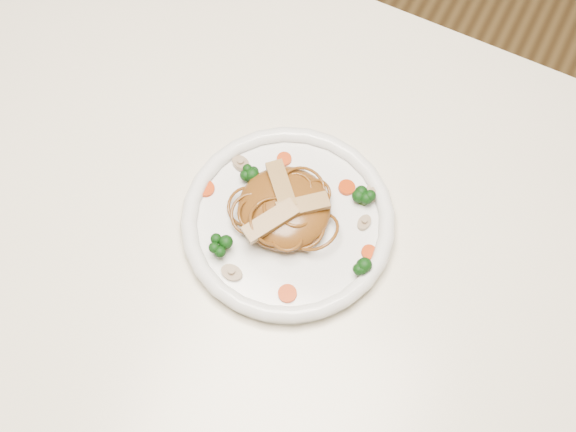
% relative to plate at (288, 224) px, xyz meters
% --- Properties ---
extents(ground, '(4.00, 4.00, 0.00)m').
position_rel_plate_xyz_m(ground, '(-0.03, -0.03, -0.76)').
color(ground, '#4C341A').
rests_on(ground, ground).
extents(table, '(1.20, 0.80, 0.75)m').
position_rel_plate_xyz_m(table, '(-0.03, -0.03, -0.11)').
color(table, white).
rests_on(table, ground).
extents(plate, '(0.29, 0.29, 0.02)m').
position_rel_plate_xyz_m(plate, '(0.00, 0.00, 0.00)').
color(plate, white).
rests_on(plate, table).
extents(noodle_mound, '(0.11, 0.11, 0.04)m').
position_rel_plate_xyz_m(noodle_mound, '(-0.01, 0.01, 0.02)').
color(noodle_mound, brown).
rests_on(noodle_mound, plate).
extents(chicken_a, '(0.06, 0.06, 0.01)m').
position_rel_plate_xyz_m(chicken_a, '(0.01, 0.01, 0.04)').
color(chicken_a, tan).
rests_on(chicken_a, noodle_mound).
extents(chicken_b, '(0.06, 0.06, 0.01)m').
position_rel_plate_xyz_m(chicken_b, '(-0.02, 0.02, 0.04)').
color(chicken_b, tan).
rests_on(chicken_b, noodle_mound).
extents(chicken_c, '(0.05, 0.07, 0.01)m').
position_rel_plate_xyz_m(chicken_c, '(-0.01, -0.02, 0.04)').
color(chicken_c, tan).
rests_on(chicken_c, noodle_mound).
extents(broccoli_0, '(0.03, 0.03, 0.03)m').
position_rel_plate_xyz_m(broccoli_0, '(0.07, 0.07, 0.02)').
color(broccoli_0, '#0B330A').
rests_on(broccoli_0, plate).
extents(broccoli_1, '(0.03, 0.03, 0.03)m').
position_rel_plate_xyz_m(broccoli_1, '(-0.07, 0.03, 0.02)').
color(broccoli_1, '#0B330A').
rests_on(broccoli_1, plate).
extents(broccoli_2, '(0.03, 0.03, 0.03)m').
position_rel_plate_xyz_m(broccoli_2, '(-0.05, -0.07, 0.02)').
color(broccoli_2, '#0B330A').
rests_on(broccoli_2, plate).
extents(broccoli_3, '(0.03, 0.03, 0.03)m').
position_rel_plate_xyz_m(broccoli_3, '(0.10, -0.02, 0.02)').
color(broccoli_3, '#0B330A').
rests_on(broccoli_3, plate).
extents(carrot_0, '(0.03, 0.03, 0.00)m').
position_rel_plate_xyz_m(carrot_0, '(0.04, 0.07, 0.01)').
color(carrot_0, red).
rests_on(carrot_0, plate).
extents(carrot_1, '(0.03, 0.03, 0.00)m').
position_rel_plate_xyz_m(carrot_1, '(-0.11, -0.01, 0.01)').
color(carrot_1, red).
rests_on(carrot_1, plate).
extents(carrot_2, '(0.02, 0.02, 0.00)m').
position_rel_plate_xyz_m(carrot_2, '(0.10, 0.01, 0.01)').
color(carrot_2, red).
rests_on(carrot_2, plate).
extents(carrot_3, '(0.02, 0.02, 0.00)m').
position_rel_plate_xyz_m(carrot_3, '(-0.04, 0.07, 0.01)').
color(carrot_3, red).
rests_on(carrot_3, plate).
extents(carrot_4, '(0.03, 0.03, 0.00)m').
position_rel_plate_xyz_m(carrot_4, '(0.04, -0.08, 0.01)').
color(carrot_4, red).
rests_on(carrot_4, plate).
extents(mushroom_0, '(0.03, 0.03, 0.01)m').
position_rel_plate_xyz_m(mushroom_0, '(-0.03, -0.09, 0.01)').
color(mushroom_0, tan).
rests_on(mushroom_0, plate).
extents(mushroom_1, '(0.02, 0.02, 0.01)m').
position_rel_plate_xyz_m(mushroom_1, '(0.08, 0.04, 0.01)').
color(mushroom_1, tan).
rests_on(mushroom_1, plate).
extents(mushroom_2, '(0.03, 0.03, 0.01)m').
position_rel_plate_xyz_m(mushroom_2, '(-0.09, 0.04, 0.01)').
color(mushroom_2, tan).
rests_on(mushroom_2, plate).
extents(mushroom_3, '(0.03, 0.03, 0.01)m').
position_rel_plate_xyz_m(mushroom_3, '(0.08, 0.08, 0.01)').
color(mushroom_3, tan).
rests_on(mushroom_3, plate).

